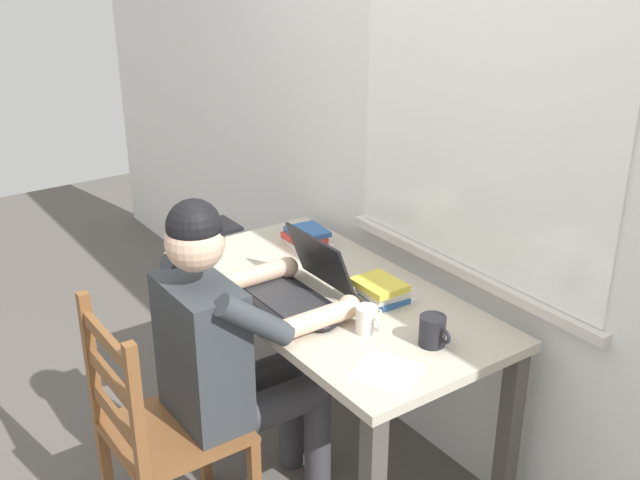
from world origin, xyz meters
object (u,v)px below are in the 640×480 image
Objects in this scene: desk at (331,318)px; seated_person at (231,348)px; wooden_chair at (159,432)px; laptop at (299,284)px; coffee_mug_white at (367,320)px; book_stack_main at (307,238)px; coffee_mug_dark at (433,331)px; book_stack_side at (382,290)px; computer_mouse at (326,325)px.

desk is 0.43m from seated_person.
wooden_chair is 2.80× the size of laptop.
coffee_mug_white is 0.57× the size of book_stack_main.
coffee_mug_white is at bearing -145.84° from coffee_mug_dark.
book_stack_main is at bearing 157.38° from desk.
coffee_mug_white is 0.24m from book_stack_side.
seated_person reaches higher than computer_mouse.
seated_person is 7.02× the size of book_stack_side.
book_stack_side is (-0.33, 0.07, -0.01)m from coffee_mug_dark.
seated_person is 9.98× the size of coffee_mug_dark.
book_stack_side is at bearing 101.51° from computer_mouse.
desk is 4.12× the size of laptop.
wooden_chair is (-0.00, -0.28, -0.23)m from seated_person.
coffee_mug_white is 0.63× the size of book_stack_side.
wooden_chair is 9.25× the size of computer_mouse.
coffee_mug_white is (0.30, 0.35, 0.13)m from seated_person.
book_stack_main is 0.56m from book_stack_side.
laptop is 0.26m from computer_mouse.
coffee_mug_white is at bearing 45.85° from computer_mouse.
wooden_chair is at bearing -89.10° from desk.
desk is at bearing 90.90° from wooden_chair.
book_stack_main is at bearing 115.24° from wooden_chair.
seated_person is 6.36× the size of book_stack_main.
seated_person is 0.34m from laptop.
laptop is 0.30m from book_stack_side.
book_stack_main is at bearing 161.12° from coffee_mug_white.
coffee_mug_white is at bearing 49.86° from seated_person.
coffee_mug_dark is 0.70× the size of book_stack_side.
coffee_mug_white reaches higher than desk.
coffee_mug_dark is (0.48, 0.47, 0.13)m from seated_person.
coffee_mug_white is 0.75m from book_stack_main.
computer_mouse is at bearing 51.55° from seated_person.
wooden_chair is at bearing -90.00° from seated_person.
book_stack_side is (0.14, 0.82, 0.35)m from wooden_chair.
laptop is at bearing 94.53° from wooden_chair.
coffee_mug_dark reaches higher than book_stack_side.
coffee_mug_white is 0.89× the size of coffee_mug_dark.
wooden_chair is (0.01, -0.71, -0.20)m from desk.
computer_mouse is at bearing -39.18° from desk.
desk is at bearing -22.62° from book_stack_main.
book_stack_main is at bearing 150.99° from computer_mouse.
seated_person reaches higher than book_stack_main.
coffee_mug_dark is 0.64× the size of book_stack_main.
desk is at bearing 91.49° from seated_person.
laptop reaches higher than computer_mouse.
computer_mouse is 0.57× the size of book_stack_side.
coffee_mug_white is (0.09, 0.10, 0.03)m from computer_mouse.
wooden_chair is 4.78× the size of book_stack_main.
coffee_mug_dark reaches higher than computer_mouse.
wooden_chair is 0.90m from book_stack_side.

